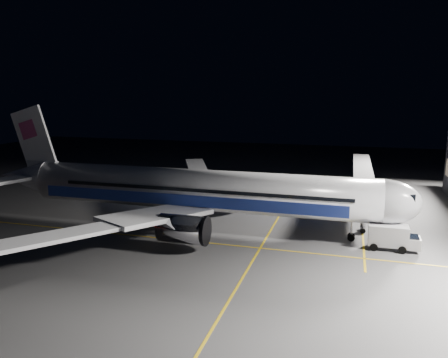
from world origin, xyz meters
The scene contains 11 objects.
ground centered at (0.00, 0.00, 0.00)m, with size 200.00×200.00×0.00m, color #4C4C4F.
guide_line_main centered at (10.00, 0.00, 0.01)m, with size 0.25×80.00×0.01m, color gold.
guide_line_cross centered at (0.00, -6.00, 0.01)m, with size 70.00×0.25×0.01m, color gold.
guide_line_side centered at (22.00, 10.00, 0.01)m, with size 0.25×40.00×0.01m, color gold.
airliner centered at (-1.08, 0.00, 5.16)m, with size 61.48×54.22×16.64m.
jet_bridge centered at (22.00, 18.06, 4.58)m, with size 3.60×34.40×6.30m.
service_truck centered at (25.24, -2.01, 1.59)m, with size 5.88×2.71×2.98m.
baggage_tug centered at (-12.40, 16.51, 0.84)m, with size 3.05×2.75×1.83m.
safety_cone_a centered at (3.79, 8.81, 0.27)m, with size 0.35×0.35×0.53m, color orange.
safety_cone_b centered at (-5.37, 4.05, 0.33)m, with size 0.44×0.44×0.66m, color orange.
safety_cone_c centered at (-3.76, 7.36, 0.32)m, with size 0.43×0.43×0.65m, color orange.
Camera 1 is at (19.73, -55.14, 18.59)m, focal length 35.00 mm.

